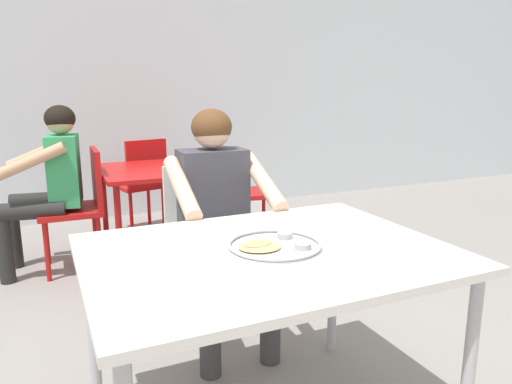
{
  "coord_description": "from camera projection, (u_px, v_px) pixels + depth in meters",
  "views": [
    {
      "loc": [
        -0.7,
        -1.47,
        1.3
      ],
      "look_at": [
        0.07,
        0.22,
        0.89
      ],
      "focal_mm": 33.58,
      "sensor_mm": 36.0,
      "label": 1
    }
  ],
  "objects": [
    {
      "name": "back_wall",
      "position": [
        108.0,
        45.0,
        4.63
      ],
      "size": [
        12.0,
        0.12,
        3.4
      ],
      "primitive_type": "cube",
      "color": "silver",
      "rests_on": "ground"
    },
    {
      "name": "table_foreground",
      "position": [
        266.0,
        267.0,
        1.69
      ],
      "size": [
        1.25,
        0.95,
        0.74
      ],
      "color": "silver",
      "rests_on": "ground"
    },
    {
      "name": "thali_tray",
      "position": [
        274.0,
        245.0,
        1.7
      ],
      "size": [
        0.33,
        0.33,
        0.03
      ],
      "color": "#B7BABF",
      "rests_on": "table_foreground"
    },
    {
      "name": "chair_foreground",
      "position": [
        206.0,
        233.0,
        2.64
      ],
      "size": [
        0.44,
        0.46,
        0.88
      ],
      "color": "silver",
      "rests_on": "ground"
    },
    {
      "name": "diner_foreground",
      "position": [
        219.0,
        206.0,
        2.39
      ],
      "size": [
        0.5,
        0.56,
        1.2
      ],
      "color": "#3E3E3E",
      "rests_on": "ground"
    },
    {
      "name": "table_background_red",
      "position": [
        164.0,
        178.0,
        3.66
      ],
      "size": [
        0.93,
        0.85,
        0.7
      ],
      "color": "#B71414",
      "rests_on": "ground"
    },
    {
      "name": "chair_red_left",
      "position": [
        82.0,
        200.0,
        3.43
      ],
      "size": [
        0.44,
        0.44,
        0.87
      ],
      "color": "#AF1513",
      "rests_on": "ground"
    },
    {
      "name": "chair_red_right",
      "position": [
        242.0,
        188.0,
        4.02
      ],
      "size": [
        0.46,
        0.44,
        0.81
      ],
      "color": "#AE1414",
      "rests_on": "ground"
    },
    {
      "name": "chair_red_far",
      "position": [
        143.0,
        179.0,
        4.27
      ],
      "size": [
        0.47,
        0.47,
        0.86
      ],
      "color": "red",
      "rests_on": "ground"
    },
    {
      "name": "patron_background",
      "position": [
        50.0,
        174.0,
        3.33
      ],
      "size": [
        0.59,
        0.55,
        1.18
      ],
      "color": "#242424",
      "rests_on": "ground"
    }
  ]
}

